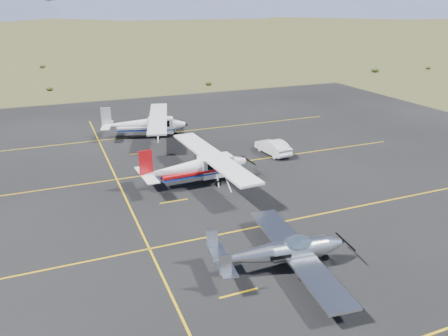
{
  "coord_description": "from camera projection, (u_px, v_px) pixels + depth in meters",
  "views": [
    {
      "loc": [
        -10.12,
        -19.1,
        12.85
      ],
      "look_at": [
        1.06,
        8.29,
        1.6
      ],
      "focal_mm": 35.0,
      "sensor_mm": 36.0,
      "label": 1
    }
  ],
  "objects": [
    {
      "name": "aircraft_low_wing",
      "position": [
        283.0,
        251.0,
        22.16
      ],
      "size": [
        7.07,
        9.81,
        2.12
      ],
      "rotation": [
        0.0,
        0.0,
        -0.1
      ],
      "color": "silver",
      "rests_on": "apron"
    },
    {
      "name": "aircraft_plain",
      "position": [
        146.0,
        124.0,
        43.93
      ],
      "size": [
        8.26,
        12.45,
        3.16
      ],
      "rotation": [
        0.0,
        0.0,
        -0.27
      ],
      "color": "silver",
      "rests_on": "apron"
    },
    {
      "name": "aircraft_cessna",
      "position": [
        197.0,
        166.0,
        32.52
      ],
      "size": [
        7.58,
        12.65,
        3.2
      ],
      "rotation": [
        0.0,
        0.0,
        0.06
      ],
      "color": "white",
      "rests_on": "apron"
    },
    {
      "name": "sedan",
      "position": [
        273.0,
        147.0,
        39.26
      ],
      "size": [
        1.85,
        4.2,
        1.34
      ],
      "primitive_type": "imported",
      "rotation": [
        0.0,
        0.0,
        3.25
      ],
      "color": "white",
      "rests_on": "apron"
    },
    {
      "name": "ground",
      "position": [
        262.0,
        245.0,
        24.67
      ],
      "size": [
        1600.0,
        1600.0,
        0.0
      ],
      "primitive_type": "plane",
      "color": "#383D1C",
      "rests_on": "ground"
    },
    {
      "name": "apron",
      "position": [
        217.0,
        197.0,
        30.73
      ],
      "size": [
        72.0,
        72.0,
        0.02
      ],
      "primitive_type": "cube",
      "color": "black",
      "rests_on": "ground"
    }
  ]
}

